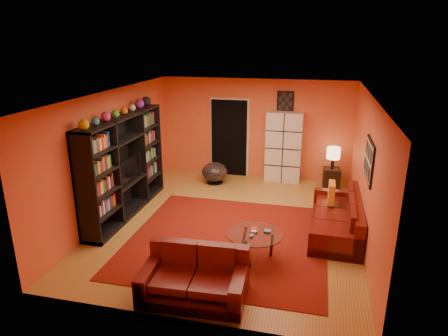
% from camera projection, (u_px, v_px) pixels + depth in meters
% --- Properties ---
extents(floor, '(6.00, 6.00, 0.00)m').
position_uv_depth(floor, '(231.00, 223.00, 8.13)').
color(floor, olive).
rests_on(floor, ground).
extents(ceiling, '(6.00, 6.00, 0.00)m').
position_uv_depth(ceiling, '(231.00, 94.00, 7.31)').
color(ceiling, white).
rests_on(ceiling, wall_back).
extents(wall_back, '(6.00, 0.00, 6.00)m').
position_uv_depth(wall_back, '(255.00, 129.00, 10.49)').
color(wall_back, '#DC5730').
rests_on(wall_back, floor).
extents(wall_front, '(6.00, 0.00, 6.00)m').
position_uv_depth(wall_front, '(179.00, 232.00, 4.95)').
color(wall_front, '#DC5730').
rests_on(wall_front, floor).
extents(wall_left, '(0.00, 6.00, 6.00)m').
position_uv_depth(wall_left, '(113.00, 154.00, 8.27)').
color(wall_left, '#DC5730').
rests_on(wall_left, floor).
extents(wall_right, '(0.00, 6.00, 6.00)m').
position_uv_depth(wall_right, '(367.00, 172.00, 7.17)').
color(wall_right, '#DC5730').
rests_on(wall_right, floor).
extents(rug, '(3.60, 3.60, 0.01)m').
position_uv_depth(rug, '(228.00, 239.00, 7.46)').
color(rug, '#5A100A').
rests_on(rug, floor).
extents(doorway, '(0.95, 0.10, 2.04)m').
position_uv_depth(doorway, '(229.00, 138.00, 10.70)').
color(doorway, black).
rests_on(doorway, floor).
extents(wall_art_right, '(0.03, 1.00, 0.70)m').
position_uv_depth(wall_art_right, '(369.00, 160.00, 6.81)').
color(wall_art_right, black).
rests_on(wall_art_right, wall_right).
extents(wall_art_back, '(0.42, 0.03, 0.52)m').
position_uv_depth(wall_art_back, '(285.00, 101.00, 10.07)').
color(wall_art_back, black).
rests_on(wall_art_back, wall_back).
extents(entertainment_unit, '(0.45, 3.00, 2.10)m').
position_uv_depth(entertainment_unit, '(124.00, 166.00, 8.30)').
color(entertainment_unit, black).
rests_on(entertainment_unit, floor).
extents(tv, '(0.91, 0.12, 0.52)m').
position_uv_depth(tv, '(127.00, 169.00, 8.30)').
color(tv, black).
rests_on(tv, entertainment_unit).
extents(sofa, '(0.98, 2.27, 0.85)m').
position_uv_depth(sofa, '(340.00, 218.00, 7.66)').
color(sofa, '#4B0D0A').
rests_on(sofa, rug).
extents(loveseat, '(1.54, 0.97, 0.85)m').
position_uv_depth(loveseat, '(195.00, 277.00, 5.80)').
color(loveseat, '#4B0D0A').
rests_on(loveseat, rug).
extents(throw_pillow, '(0.12, 0.42, 0.42)m').
position_uv_depth(throw_pillow, '(331.00, 193.00, 8.01)').
color(throw_pillow, orange).
rests_on(throw_pillow, sofa).
extents(coffee_table, '(0.95, 0.95, 0.48)m').
position_uv_depth(coffee_table, '(255.00, 236.00, 6.68)').
color(coffee_table, silver).
rests_on(coffee_table, floor).
extents(storage_cabinet, '(0.91, 0.41, 1.81)m').
position_uv_depth(storage_cabinet, '(283.00, 147.00, 10.26)').
color(storage_cabinet, silver).
rests_on(storage_cabinet, floor).
extents(bowl_chair, '(0.67, 0.67, 0.55)m').
position_uv_depth(bowl_chair, '(215.00, 172.00, 10.26)').
color(bowl_chair, black).
rests_on(bowl_chair, floor).
extents(side_table, '(0.43, 0.43, 0.50)m').
position_uv_depth(side_table, '(331.00, 178.00, 9.96)').
color(side_table, black).
rests_on(side_table, floor).
extents(table_lamp, '(0.32, 0.32, 0.54)m').
position_uv_depth(table_lamp, '(333.00, 154.00, 9.76)').
color(table_lamp, black).
rests_on(table_lamp, side_table).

